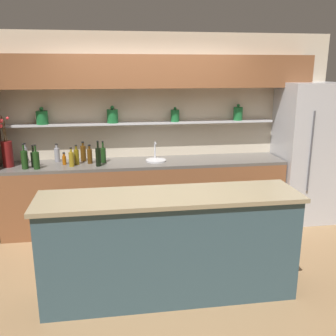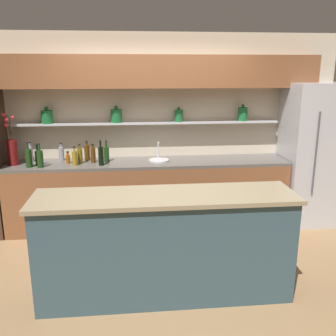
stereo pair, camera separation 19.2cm
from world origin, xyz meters
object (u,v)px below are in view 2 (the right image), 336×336
object	(u,v)px
bottle_wine_0	(101,156)
bottle_spirit_11	(30,153)
bottle_spirit_10	(61,153)
sink_fixture	(159,159)
bottle_wine_1	(40,159)
bottle_wine_2	(29,158)
bottle_sauce_7	(68,158)
bottle_oil_5	(80,156)
refrigerator	(312,154)
bottle_wine_3	(106,154)
bottle_spirit_6	(87,152)
bottle_wine_8	(38,158)
flower_vase	(12,149)
bottle_spirit_4	(93,155)
bottle_oil_9	(75,158)

from	to	relation	value
bottle_wine_0	bottle_spirit_11	bearing A→B (deg)	162.35
bottle_spirit_10	sink_fixture	bearing A→B (deg)	-7.21
bottle_wine_0	bottle_wine_1	world-z (taller)	bottle_wine_0
sink_fixture	bottle_wine_2	distance (m)	1.66
bottle_spirit_11	sink_fixture	bearing A→B (deg)	-4.76
sink_fixture	bottle_sauce_7	distance (m)	1.20
bottle_oil_5	refrigerator	bearing A→B (deg)	-0.25
bottle_wine_2	bottle_wine_3	bearing A→B (deg)	11.49
bottle_spirit_6	bottle_sauce_7	size ratio (longest dim) A/B	1.64
bottle_oil_5	bottle_wine_8	xyz separation A→B (m)	(-0.52, -0.05, -0.00)
refrigerator	bottle_wine_1	distance (m)	3.65
bottle_oil_5	sink_fixture	bearing A→B (deg)	1.94
flower_vase	sink_fixture	size ratio (longest dim) A/B	2.48
flower_vase	bottle_spirit_4	world-z (taller)	flower_vase
bottle_wine_1	bottle_sauce_7	world-z (taller)	bottle_wine_1
refrigerator	bottle_wine_8	size ratio (longest dim) A/B	6.88
bottle_wine_2	bottle_sauce_7	distance (m)	0.48
flower_vase	bottle_oil_5	distance (m)	0.86
flower_vase	bottle_oil_9	world-z (taller)	flower_vase
bottle_sauce_7	bottle_spirit_4	bearing A→B (deg)	2.27
bottle_wine_0	bottle_wine_1	distance (m)	0.75
bottle_spirit_4	bottle_wine_8	world-z (taller)	bottle_wine_8
bottle_sauce_7	bottle_wine_8	distance (m)	0.37
sink_fixture	bottle_sauce_7	xyz separation A→B (m)	(-1.20, -0.02, 0.04)
refrigerator	bottle_wine_0	distance (m)	2.90
bottle_spirit_11	bottle_spirit_4	bearing A→B (deg)	-10.06
bottle_spirit_10	flower_vase	bearing A→B (deg)	-161.89
refrigerator	bottle_wine_2	xyz separation A→B (m)	(-3.79, -0.12, 0.07)
sink_fixture	bottle_oil_5	size ratio (longest dim) A/B	1.05
bottle_wine_8	bottle_oil_9	size ratio (longest dim) A/B	1.15
sink_fixture	bottle_wine_0	world-z (taller)	bottle_wine_0
bottle_wine_1	bottle_spirit_10	size ratio (longest dim) A/B	1.27
bottle_wine_1	bottle_oil_9	distance (m)	0.42
bottle_wine_0	bottle_oil_5	world-z (taller)	bottle_wine_0
bottle_wine_1	bottle_spirit_11	bearing A→B (deg)	120.87
refrigerator	bottle_oil_9	world-z (taller)	refrigerator
bottle_spirit_4	bottle_wine_8	xyz separation A→B (m)	(-0.69, -0.08, -0.00)
bottle_wine_2	bottle_spirit_11	xyz separation A→B (m)	(-0.05, 0.31, -0.01)
bottle_sauce_7	bottle_oil_5	bearing A→B (deg)	-5.69
bottle_wine_0	bottle_spirit_10	xyz separation A→B (m)	(-0.55, 0.33, -0.03)
flower_vase	bottle_wine_1	world-z (taller)	flower_vase
bottle_wine_3	bottle_sauce_7	bearing A→B (deg)	-174.54
bottle_wine_2	bottle_spirit_6	distance (m)	0.76
bottle_oil_5	bottle_oil_9	size ratio (longest dim) A/B	1.05
bottle_wine_1	bottle_spirit_4	size ratio (longest dim) A/B	1.24
bottle_wine_0	bottle_wine_2	distance (m)	0.90
bottle_wine_3	bottle_wine_1	bearing A→B (deg)	-164.89
sink_fixture	bottle_wine_8	xyz separation A→B (m)	(-1.56, -0.09, 0.08)
bottle_wine_2	bottle_oil_5	bearing A→B (deg)	11.97
refrigerator	bottle_wine_1	xyz separation A→B (m)	(-3.65, -0.14, 0.06)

